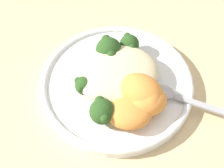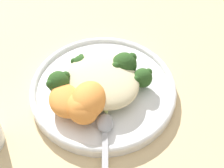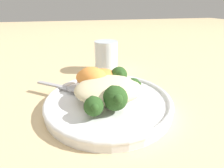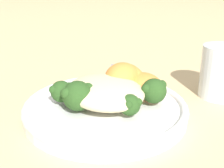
{
  "view_description": "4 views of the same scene",
  "coord_description": "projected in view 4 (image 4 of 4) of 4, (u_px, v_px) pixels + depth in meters",
  "views": [
    {
      "loc": [
        -0.09,
        -0.28,
        0.42
      ],
      "look_at": [
        -0.02,
        -0.02,
        0.04
      ],
      "focal_mm": 50.0,
      "sensor_mm": 36.0,
      "label": 1
    },
    {
      "loc": [
        0.31,
        -0.23,
        0.5
      ],
      "look_at": [
        0.01,
        0.0,
        0.04
      ],
      "focal_mm": 60.0,
      "sensor_mm": 36.0,
      "label": 2
    },
    {
      "loc": [
        0.06,
        0.29,
        0.19
      ],
      "look_at": [
        -0.02,
        -0.02,
        0.04
      ],
      "focal_mm": 28.0,
      "sensor_mm": 36.0,
      "label": 3
    },
    {
      "loc": [
        -0.37,
        0.22,
        0.22
      ],
      "look_at": [
        -0.03,
        -0.0,
        0.06
      ],
      "focal_mm": 50.0,
      "sensor_mm": 36.0,
      "label": 4
    }
  ],
  "objects": [
    {
      "name": "broccoli_stalk_0",
      "position": [
        79.0,
        91.0,
        0.47
      ],
      "size": [
        0.05,
        0.12,
        0.03
      ],
      "rotation": [
        0.0,
        0.0,
        1.37
      ],
      "color": "#ADC675",
      "rests_on": "plate"
    },
    {
      "name": "quinoa_mound",
      "position": [
        102.0,
        92.0,
        0.46
      ],
      "size": [
        0.13,
        0.11,
        0.04
      ],
      "primitive_type": "ellipsoid",
      "color": "beige",
      "rests_on": "plate"
    },
    {
      "name": "broccoli_stalk_3",
      "position": [
        141.0,
        91.0,
        0.47
      ],
      "size": [
        0.11,
        0.08,
        0.04
      ],
      "rotation": [
        0.0,
        0.0,
        3.7
      ],
      "color": "#ADC675",
      "rests_on": "plate"
    },
    {
      "name": "broccoli_stalk_2",
      "position": [
        123.0,
        100.0,
        0.44
      ],
      "size": [
        0.12,
        0.05,
        0.03
      ],
      "rotation": [
        0.0,
        0.0,
        2.92
      ],
      "color": "#ADC675",
      "rests_on": "plate"
    },
    {
      "name": "plate",
      "position": [
        106.0,
        108.0,
        0.47
      ],
      "size": [
        0.25,
        0.25,
        0.02
      ],
      "color": "white",
      "rests_on": "ground_plane"
    },
    {
      "name": "sweet_potato_chunk_2",
      "position": [
        144.0,
        84.0,
        0.49
      ],
      "size": [
        0.08,
        0.07,
        0.03
      ],
      "primitive_type": "ellipsoid",
      "rotation": [
        0.0,
        0.0,
        2.91
      ],
      "color": "orange",
      "rests_on": "plate"
    },
    {
      "name": "sweet_potato_chunk_3",
      "position": [
        126.0,
        76.0,
        0.51
      ],
      "size": [
        0.06,
        0.06,
        0.04
      ],
      "primitive_type": "ellipsoid",
      "rotation": [
        0.0,
        0.0,
        1.13
      ],
      "color": "orange",
      "rests_on": "plate"
    },
    {
      "name": "spoon",
      "position": [
        109.0,
        78.0,
        0.55
      ],
      "size": [
        0.1,
        0.08,
        0.01
      ],
      "rotation": [
        0.0,
        0.0,
        5.63
      ],
      "color": "#A3A3A8",
      "rests_on": "plate"
    },
    {
      "name": "water_glass",
      "position": [
        221.0,
        72.0,
        0.53
      ],
      "size": [
        0.07,
        0.07,
        0.09
      ],
      "primitive_type": "cylinder",
      "color": "silver",
      "rests_on": "ground_plane"
    },
    {
      "name": "ground_plane",
      "position": [
        102.0,
        113.0,
        0.48
      ],
      "size": [
        4.0,
        4.0,
        0.0
      ],
      "primitive_type": "plane",
      "color": "#D6B784"
    },
    {
      "name": "sweet_potato_chunk_0",
      "position": [
        129.0,
        77.0,
        0.51
      ],
      "size": [
        0.06,
        0.05,
        0.04
      ],
      "primitive_type": "ellipsoid",
      "rotation": [
        0.0,
        0.0,
        3.08
      ],
      "color": "orange",
      "rests_on": "plate"
    },
    {
      "name": "sweet_potato_chunk_1",
      "position": [
        122.0,
        77.0,
        0.5
      ],
      "size": [
        0.08,
        0.09,
        0.05
      ],
      "primitive_type": "ellipsoid",
      "rotation": [
        0.0,
        0.0,
        2.24
      ],
      "color": "orange",
      "rests_on": "plate"
    },
    {
      "name": "broccoli_stalk_1",
      "position": [
        82.0,
        95.0,
        0.44
      ],
      "size": [
        0.05,
        0.11,
        0.04
      ],
      "rotation": [
        0.0,
        0.0,
        1.87
      ],
      "color": "#ADC675",
      "rests_on": "plate"
    }
  ]
}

